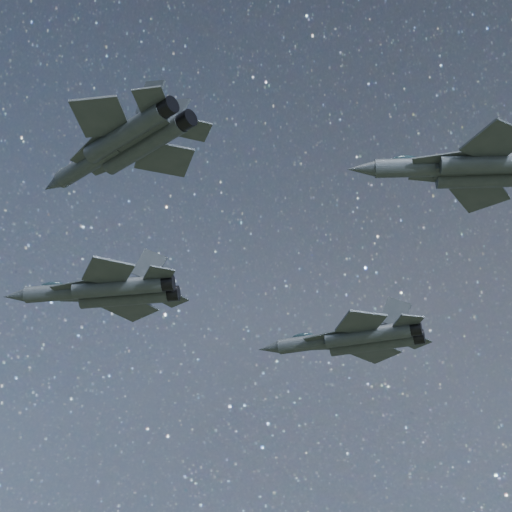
% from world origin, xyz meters
% --- Properties ---
extents(jet_lead, '(17.97, 12.35, 4.51)m').
position_xyz_m(jet_lead, '(-12.34, 4.76, 141.42)').
color(jet_lead, '#2C3337').
extents(jet_left, '(18.53, 13.12, 4.70)m').
position_xyz_m(jet_left, '(6.89, 23.45, 141.74)').
color(jet_left, '#2C3337').
extents(jet_right, '(16.54, 11.02, 4.20)m').
position_xyz_m(jet_right, '(-1.91, -12.01, 143.39)').
color(jet_right, '#2C3337').
extents(jet_slot, '(17.35, 11.65, 4.38)m').
position_xyz_m(jet_slot, '(22.49, 0.96, 143.87)').
color(jet_slot, '#2C3337').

